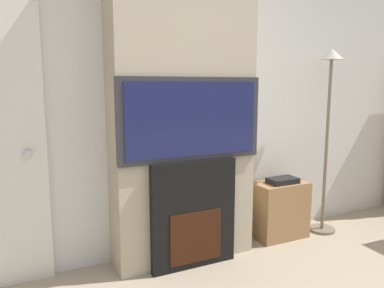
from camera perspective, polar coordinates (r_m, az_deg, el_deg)
name	(u,v)px	position (r m, az deg, el deg)	size (l,w,h in m)	color
wall_back	(173,94)	(3.15, -2.90, 7.59)	(6.00, 0.06, 2.70)	silver
chimney_breast	(183,95)	(2.97, -1.41, 7.52)	(1.16, 0.33, 2.70)	tan
fireplace	(192,214)	(2.99, 0.01, -10.58)	(0.70, 0.15, 0.85)	black
television	(192,119)	(2.83, 0.03, 3.79)	(1.16, 0.07, 0.63)	#2D2D33
floor_lamp	(329,109)	(3.76, 20.10, 5.01)	(0.25, 0.25, 1.76)	#726651
media_stand	(279,209)	(3.67, 13.19, -9.59)	(0.50, 0.30, 0.58)	#997047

